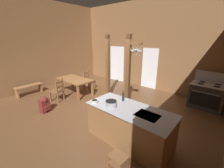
# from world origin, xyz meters

# --- Properties ---
(ground_plane) EXTENTS (8.53, 7.84, 0.10)m
(ground_plane) POSITION_xyz_m (0.00, 0.00, -0.05)
(ground_plane) COLOR brown
(wall_back) EXTENTS (8.53, 0.14, 4.31)m
(wall_back) POSITION_xyz_m (0.00, 3.59, 2.16)
(wall_back) COLOR brown
(wall_back) RESTS_ON ground_plane
(wall_left) EXTENTS (0.14, 7.84, 4.31)m
(wall_left) POSITION_xyz_m (-3.94, 0.00, 2.16)
(wall_left) COLOR brown
(wall_left) RESTS_ON ground_plane
(glazed_door_back_left) EXTENTS (1.00, 0.01, 2.05)m
(glazed_door_back_left) POSITION_xyz_m (-1.74, 3.52, 1.02)
(glazed_door_back_left) COLOR white
(glazed_door_back_left) RESTS_ON ground_plane
(glazed_panel_back_right) EXTENTS (0.84, 0.01, 2.05)m
(glazed_panel_back_right) POSITION_xyz_m (0.39, 3.52, 1.02)
(glazed_panel_back_right) COLOR white
(glazed_panel_back_right) RESTS_ON ground_plane
(kitchen_island) EXTENTS (2.18, 1.01, 0.92)m
(kitchen_island) POSITION_xyz_m (1.91, -0.66, 0.46)
(kitchen_island) COLOR olive
(kitchen_island) RESTS_ON ground_plane
(stove_range) EXTENTS (1.18, 0.87, 1.32)m
(stove_range) POSITION_xyz_m (3.12, 2.78, 0.48)
(stove_range) COLOR #323232
(stove_range) RESTS_ON ground_plane
(support_post_with_pot_rack) EXTENTS (0.57, 0.19, 2.66)m
(support_post_with_pot_rack) POSITION_xyz_m (0.92, 0.77, 1.43)
(support_post_with_pot_rack) COLOR brown
(support_post_with_pot_rack) RESTS_ON ground_plane
(support_post_center) EXTENTS (0.14, 0.14, 2.66)m
(support_post_center) POSITION_xyz_m (-0.40, 1.17, 1.33)
(support_post_center) COLOR brown
(support_post_center) RESTS_ON ground_plane
(step_stool) EXTENTS (0.38, 0.31, 0.30)m
(step_stool) POSITION_xyz_m (2.21, -1.48, 0.18)
(step_stool) COLOR brown
(step_stool) RESTS_ON ground_plane
(dining_table) EXTENTS (1.72, 0.94, 0.74)m
(dining_table) POSITION_xyz_m (-1.84, 0.46, 0.65)
(dining_table) COLOR olive
(dining_table) RESTS_ON ground_plane
(ladderback_chair_near_window) EXTENTS (0.56, 0.56, 0.95)m
(ladderback_chair_near_window) POSITION_xyz_m (-1.73, -0.48, 0.45)
(ladderback_chair_near_window) COLOR brown
(ladderback_chair_near_window) RESTS_ON ground_plane
(ladderback_chair_by_post) EXTENTS (0.53, 0.53, 0.95)m
(ladderback_chair_by_post) POSITION_xyz_m (-1.87, 1.33, 0.45)
(ladderback_chair_by_post) COLOR brown
(ladderback_chair_by_post) RESTS_ON ground_plane
(bench_along_left_wall) EXTENTS (0.39, 1.17, 0.44)m
(bench_along_left_wall) POSITION_xyz_m (-3.42, -0.96, 0.30)
(bench_along_left_wall) COLOR olive
(bench_along_left_wall) RESTS_ON ground_plane
(backpack) EXTENTS (0.34, 0.35, 0.60)m
(backpack) POSITION_xyz_m (-1.24, -1.30, 0.31)
(backpack) COLOR maroon
(backpack) RESTS_ON ground_plane
(stockpot_on_counter) EXTENTS (0.35, 0.28, 0.16)m
(stockpot_on_counter) POSITION_xyz_m (1.50, -0.86, 1.00)
(stockpot_on_counter) COLOR #A8AAB2
(stockpot_on_counter) RESTS_ON kitchen_island
(mixing_bowl_on_counter) EXTENTS (0.18, 0.18, 0.06)m
(mixing_bowl_on_counter) POSITION_xyz_m (1.00, -0.95, 0.96)
(mixing_bowl_on_counter) COLOR silver
(mixing_bowl_on_counter) RESTS_ON kitchen_island
(bottle_tall_on_counter) EXTENTS (0.06, 0.06, 0.30)m
(bottle_tall_on_counter) POSITION_xyz_m (1.53, -0.40, 1.04)
(bottle_tall_on_counter) COLOR #1E2328
(bottle_tall_on_counter) RESTS_ON kitchen_island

